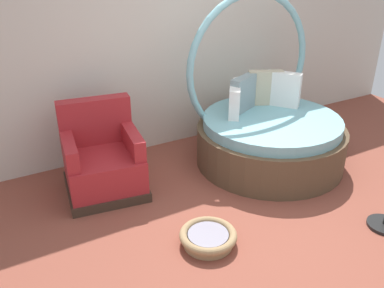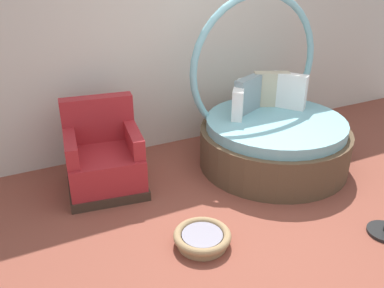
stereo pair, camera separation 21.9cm
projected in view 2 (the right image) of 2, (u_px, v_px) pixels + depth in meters
name	position (u px, v px, depth m)	size (l,w,h in m)	color
ground_plane	(259.00, 222.00, 3.93)	(8.00, 8.00, 0.02)	brown
back_wall	(171.00, 41.00, 5.00)	(8.00, 0.12, 2.65)	beige
round_daybed	(271.00, 131.00, 4.85)	(1.74, 1.74, 1.95)	brown
red_armchair	(104.00, 159.00, 4.37)	(0.90, 0.90, 0.94)	#38281E
pet_basket	(202.00, 238.00, 3.59)	(0.51, 0.51, 0.13)	#9E7F56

